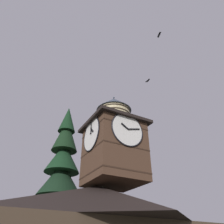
% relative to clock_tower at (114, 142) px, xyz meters
% --- Properties ---
extents(clock_tower, '(4.72, 4.72, 7.95)m').
position_rel_clock_tower_xyz_m(clock_tower, '(0.00, 0.00, 0.00)').
color(clock_tower, '#4C3323').
rests_on(clock_tower, building_main).
extents(pine_tree_behind, '(5.54, 5.54, 15.72)m').
position_rel_clock_tower_xyz_m(pine_tree_behind, '(2.37, -5.76, -3.23)').
color(pine_tree_behind, '#473323').
rests_on(pine_tree_behind, ground_plane).
extents(moon, '(2.36, 2.36, 2.36)m').
position_rel_clock_tower_xyz_m(moon, '(-10.72, -34.77, 2.72)').
color(moon, silver).
extents(flying_bird_high, '(0.31, 0.59, 0.11)m').
position_rel_clock_tower_xyz_m(flying_bird_high, '(-1.34, 5.51, 8.02)').
color(flying_bird_high, black).
extents(flying_bird_low, '(0.25, 0.64, 0.13)m').
position_rel_clock_tower_xyz_m(flying_bird_low, '(-4.40, -0.17, 8.31)').
color(flying_bird_low, black).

